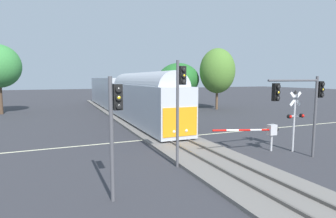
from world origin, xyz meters
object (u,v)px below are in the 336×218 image
traffic_signal_median (180,97)px  maple_right_background (217,71)px  traffic_signal_near_right (303,97)px  traffic_signal_near_left (115,119)px  commuter_train (123,94)px  oak_far_right (178,79)px  crossing_signal_mast (295,114)px  crossing_gate_near (266,131)px

traffic_signal_median → maple_right_background: 28.73m
traffic_signal_near_right → traffic_signal_near_left: bearing=-173.8°
commuter_train → traffic_signal_near_right: bearing=-77.9°
maple_right_background → oak_far_right: (-4.81, 3.98, -1.33)m
crossing_signal_mast → oak_far_right: oak_far_right is taller
traffic_signal_near_left → oak_far_right: size_ratio=0.67×
oak_far_right → traffic_signal_near_left: bearing=-119.1°
traffic_signal_near_left → oak_far_right: oak_far_right is taller
oak_far_right → traffic_signal_near_right: bearing=-100.1°
traffic_signal_median → oak_far_right: 29.62m
oak_far_right → crossing_signal_mast: bearing=-98.6°
crossing_gate_near → oak_far_right: (5.85, 26.30, 3.28)m
crossing_signal_mast → oak_far_right: bearing=81.4°
traffic_signal_near_left → traffic_signal_median: bearing=34.1°
crossing_gate_near → traffic_signal_median: size_ratio=0.89×
commuter_train → maple_right_background: size_ratio=4.08×
commuter_train → crossing_signal_mast: size_ratio=9.44×
traffic_signal_near_left → maple_right_background: 33.48m
crossing_signal_mast → traffic_signal_near_left: bearing=-167.9°
traffic_signal_median → crossing_gate_near: bearing=4.9°
crossing_signal_mast → traffic_signal_near_right: 2.13m
crossing_signal_mast → traffic_signal_median: bearing=179.2°
commuter_train → traffic_signal_near_left: size_ratio=7.84×
traffic_signal_median → crossing_signal_mast: bearing=-0.8°
crossing_signal_mast → traffic_signal_median: (-8.33, 0.11, 1.39)m
traffic_signal_near_right → oak_far_right: oak_far_right is taller
crossing_signal_mast → maple_right_background: size_ratio=0.43×
maple_right_background → commuter_train: bearing=-178.4°
crossing_signal_mast → oak_far_right: size_ratio=0.56×
crossing_gate_near → oak_far_right: size_ratio=0.71×
crossing_gate_near → traffic_signal_median: (-6.58, -0.57, 2.48)m
commuter_train → traffic_signal_near_left: bearing=-104.0°
traffic_signal_near_right → traffic_signal_near_left: 11.52m
commuter_train → oak_far_right: oak_far_right is taller
traffic_signal_near_left → oak_far_right: (16.53, 29.65, 1.38)m
traffic_signal_near_right → maple_right_background: bearing=68.0°
crossing_signal_mast → commuter_train: bearing=105.2°
traffic_signal_median → maple_right_background: size_ratio=0.61×
commuter_train → maple_right_background: bearing=1.6°
traffic_signal_near_right → traffic_signal_median: 7.51m
commuter_train → traffic_signal_median: traffic_signal_median is taller
commuter_train → maple_right_background: maple_right_background is taller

